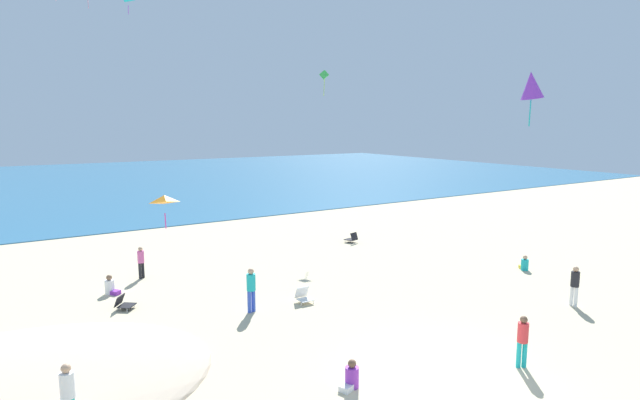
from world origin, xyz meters
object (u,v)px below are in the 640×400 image
Objects in this scene: person_1 at (524,264)px; person_8 at (575,283)px; person_5 at (351,378)px; beach_chair_far_right at (304,296)px; person_0 at (141,260)px; kite_purple at (532,85)px; beach_chair_mid_beach at (352,238)px; person_4 at (523,338)px; person_2 at (251,287)px; person_6 at (111,287)px; kite_orange at (164,199)px; person_7 at (68,392)px; kite_green at (324,76)px; beach_chair_far_left at (124,303)px.

person_8 is (-2.53, -3.92, 0.61)m from person_1.
beach_chair_far_right is at bearing -129.56° from person_5.
kite_purple reaches higher than person_0.
beach_chair_mid_beach is at bearing -145.96° from person_5.
person_4 is at bearing 140.66° from person_5.
person_5 is (-0.06, -6.14, -0.65)m from person_2.
person_1 is 12.93m from kite_purple.
person_4 is 0.98× the size of person_8.
person_0 is at bearing 114.32° from kite_purple.
person_6 is (-5.94, 4.89, 0.03)m from beach_chair_far_right.
kite_orange is (0.40, -6.93, 4.34)m from person_6.
person_1 is (3.54, -8.58, -0.00)m from beach_chair_mid_beach.
person_2 is at bearing -25.61° from person_8.
kite_purple is (4.08, -1.78, 7.29)m from person_5.
person_7 is 1.60× the size of kite_orange.
person_1 is at bearing 29.75° from person_6.
person_8 reaches higher than person_6.
person_4 is 10.46m from kite_orange.
person_8 is 14.67m from kite_orange.
person_4 is 4.91m from person_5.
person_0 is at bearing -161.11° from kite_green.
person_8 is at bearing 179.16° from person_1.
person_0 reaches higher than beach_chair_far_left.
beach_chair_far_right is at bearing -106.34° from person_2.
kite_green reaches higher than kite_orange.
kite_green is (-0.59, 16.06, 8.58)m from person_8.
person_6 reaches higher than person_1.
person_7 is (-10.84, 3.42, 0.04)m from person_4.
beach_chair_mid_beach is at bearing 178.76° from person_7.
person_1 is at bearing -174.30° from beach_chair_mid_beach.
kite_green is at bearing 72.79° from kite_purple.
person_4 is at bearing 125.84° from person_7.
person_2 is 6.16m from person_6.
beach_chair_far_left is 0.59× the size of person_0.
person_4 is (2.48, -7.60, 0.60)m from beach_chair_far_right.
person_4 reaches higher than beach_chair_far_right.
beach_chair_far_right is 6.35m from person_5.
beach_chair_far_left is 17.19m from person_1.
kite_green is at bearing -23.30° from beach_chair_mid_beach.
kite_green reaches higher than person_6.
person_7 reaches higher than person_4.
person_6 reaches higher than beach_chair_far_left.
person_7 is at bearing 160.78° from kite_purple.
person_1 reaches higher than beach_chair_far_right.
person_0 is 17.37m from person_8.
beach_chair_far_right is 9.95m from person_8.
kite_orange reaches higher than person_6.
beach_chair_far_left is at bearing -146.29° from person_7.
person_6 is 0.80× the size of kite_orange.
person_2 is at bearing -110.67° from person_5.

